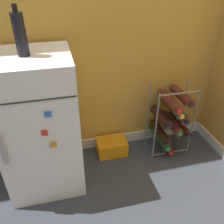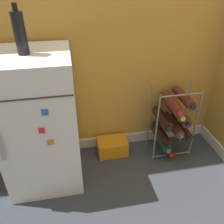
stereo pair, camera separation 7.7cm
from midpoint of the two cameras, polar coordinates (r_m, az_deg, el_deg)
ground_plane at (r=1.77m, az=0.67°, el=-19.10°), size 14.00×14.00×0.00m
mini_fridge at (r=1.64m, az=-15.68°, el=-2.65°), size 0.48×0.50×0.95m
wine_rack at (r=1.98m, az=15.20°, el=-2.17°), size 0.33×0.33×0.60m
soda_box at (r=2.03m, az=1.16°, el=-8.30°), size 0.25×0.18×0.13m
fridge_top_bottle at (r=1.39m, az=-19.75°, el=17.47°), size 0.06×0.06×0.26m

